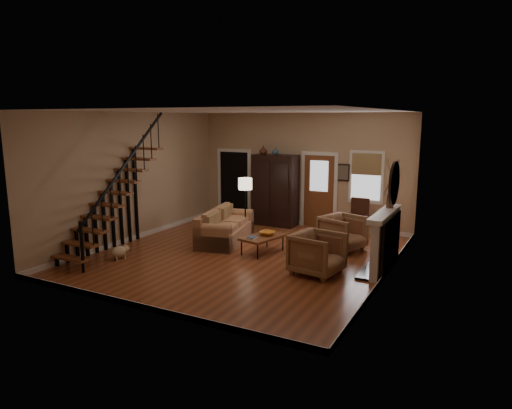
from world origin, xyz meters
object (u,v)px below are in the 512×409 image
at_px(armoire, 275,190).
at_px(armchair_right, 343,233).
at_px(floor_lamp, 245,208).
at_px(sofa, 225,227).
at_px(coffee_table, 263,245).
at_px(side_chair, 358,218).
at_px(armchair_left, 318,254).

xyz_separation_m(armoire, armchair_right, (2.59, -1.65, -0.62)).
relative_size(armchair_right, floor_lamp, 0.59).
xyz_separation_m(sofa, coffee_table, (1.29, -0.42, -0.19)).
xyz_separation_m(armoire, side_chair, (2.55, -0.20, -0.54)).
distance_m(coffee_table, floor_lamp, 1.66).
bearing_deg(coffee_table, floor_lamp, 134.20).
bearing_deg(armchair_right, armoire, 76.14).
bearing_deg(floor_lamp, armchair_left, -34.89).
bearing_deg(coffee_table, side_chair, 58.68).
relative_size(sofa, coffee_table, 1.99).
distance_m(sofa, armchair_right, 2.97).
bearing_deg(armchair_right, side_chair, 20.31).
distance_m(armoire, floor_lamp, 1.68).
relative_size(armchair_left, armchair_right, 1.01).
height_order(coffee_table, floor_lamp, floor_lamp).
height_order(armchair_left, armchair_right, armchair_left).
height_order(coffee_table, armchair_right, armchair_right).
relative_size(armoire, sofa, 0.99).
xyz_separation_m(coffee_table, armchair_right, (1.61, 1.12, 0.22)).
distance_m(armoire, side_chair, 2.61).
relative_size(coffee_table, armchair_left, 1.12).
distance_m(armchair_left, armchair_right, 1.92).
xyz_separation_m(armoire, sofa, (-0.30, -2.35, -0.65)).
distance_m(armchair_left, floor_lamp, 3.36).
xyz_separation_m(armchair_left, armchair_right, (-0.06, 1.92, -0.01)).
bearing_deg(floor_lamp, coffee_table, -45.80).
height_order(sofa, floor_lamp, floor_lamp).
relative_size(coffee_table, floor_lamp, 0.67).
relative_size(floor_lamp, side_chair, 1.57).
bearing_deg(side_chair, sofa, -143.00).
height_order(armchair_right, floor_lamp, floor_lamp).
height_order(coffee_table, side_chair, side_chair).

